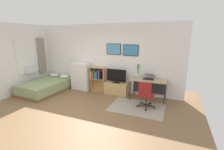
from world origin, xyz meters
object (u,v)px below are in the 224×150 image
television (116,76)px  laptop (149,77)px  dresser (81,76)px  bed (47,86)px  office_chair (146,94)px  bookshelf (97,77)px  desk (149,83)px  wine_glass (140,75)px  tv_stand (116,88)px  bamboo_vase (138,71)px  computer_mouse (155,80)px

television → laptop: size_ratio=1.93×
dresser → television: dresser is taller
bed → laptop: laptop is taller
dresser → office_chair: bearing=-16.2°
bed → television: television is taller
bookshelf → desk: 2.10m
office_chair → wine_glass: 0.87m
desk → tv_stand: bearing=178.8°
dresser → laptop: 2.84m
desk → bamboo_vase: size_ratio=2.52×
bed → computer_mouse: bearing=12.0°
dresser → computer_mouse: 3.07m
bookshelf → television: size_ratio=1.30×
tv_stand → office_chair: bearing=-33.4°
bamboo_vase → office_chair: bearing=-63.1°
bookshelf → office_chair: bookshelf is taller
dresser → tv_stand: size_ratio=1.25×
laptop → bookshelf: bearing=179.2°
laptop → bed: bearing=-168.3°
bookshelf → television: bookshelf is taller
tv_stand → bamboo_vase: bamboo_vase is taller
tv_stand → office_chair: 1.57m
bed → office_chair: office_chair is taller
office_chair → wine_glass: bearing=124.8°
bookshelf → wine_glass: (1.80, -0.21, 0.28)m
office_chair → computer_mouse: size_ratio=8.27×
desk → office_chair: (0.05, -0.83, -0.15)m
bookshelf → dresser: bearing=-175.4°
office_chair → television: bearing=154.9°
laptop → computer_mouse: bearing=-23.5°
dresser → computer_mouse: bearing=-1.3°
bookshelf → television: bearing=-4.4°
tv_stand → office_chair: (1.29, -0.85, 0.23)m
bookshelf → computer_mouse: bearing=-3.1°
bed → bamboo_vase: bearing=16.8°
dresser → bamboo_vase: 2.43m
desk → television: bearing=179.9°
bed → television: (2.75, 0.79, 0.50)m
bed → computer_mouse: 4.31m
laptop → bamboo_vase: bearing=167.2°
office_chair → computer_mouse: (0.17, 0.77, 0.30)m
wine_glass → laptop: bearing=33.2°
dresser → bamboo_vase: bamboo_vase is taller
bed → television: size_ratio=2.71×
television → desk: 1.25m
television → computer_mouse: bearing=-2.4°
desk → computer_mouse: computer_mouse is taller
television → desk: bearing=-0.1°
bamboo_vase → bed: bearing=-165.4°
bamboo_vase → wine_glass: 0.33m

